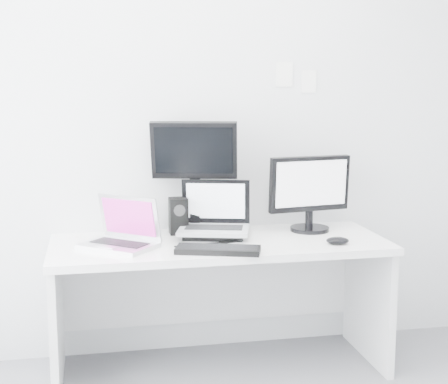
# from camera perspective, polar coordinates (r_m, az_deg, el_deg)

# --- Properties ---
(back_wall) EXTENTS (3.60, 0.00, 3.60)m
(back_wall) POSITION_cam_1_polar(r_m,az_deg,el_deg) (3.83, -1.38, 6.04)
(back_wall) COLOR silver
(back_wall) RESTS_ON ground
(desk) EXTENTS (1.80, 0.70, 0.73)m
(desk) POSITION_cam_1_polar(r_m,az_deg,el_deg) (3.68, -0.37, -9.76)
(desk) COLOR white
(desk) RESTS_ON ground
(macbook) EXTENTS (0.46, 0.44, 0.27)m
(macbook) POSITION_cam_1_polar(r_m,az_deg,el_deg) (3.44, -9.16, -2.55)
(macbook) COLOR silver
(macbook) RESTS_ON desk
(speaker) EXTENTS (0.11, 0.11, 0.20)m
(speaker) POSITION_cam_1_polar(r_m,az_deg,el_deg) (3.74, -3.94, -2.07)
(speaker) COLOR black
(speaker) RESTS_ON desk
(dell_laptop) EXTENTS (0.45, 0.39, 0.32)m
(dell_laptop) POSITION_cam_1_polar(r_m,az_deg,el_deg) (3.62, -0.89, -1.49)
(dell_laptop) COLOR #B1B4B9
(dell_laptop) RESTS_ON desk
(rear_monitor) EXTENTS (0.51, 0.28, 0.65)m
(rear_monitor) POSITION_cam_1_polar(r_m,az_deg,el_deg) (3.73, -2.55, 1.40)
(rear_monitor) COLOR black
(rear_monitor) RESTS_ON desk
(samsung_monitor) EXTENTS (0.52, 0.30, 0.45)m
(samsung_monitor) POSITION_cam_1_polar(r_m,az_deg,el_deg) (3.81, 7.43, -0.04)
(samsung_monitor) COLOR black
(samsung_monitor) RESTS_ON desk
(keyboard) EXTENTS (0.45, 0.27, 0.03)m
(keyboard) POSITION_cam_1_polar(r_m,az_deg,el_deg) (3.34, -0.52, -4.99)
(keyboard) COLOR black
(keyboard) RESTS_ON desk
(mouse) EXTENTS (0.13, 0.10, 0.04)m
(mouse) POSITION_cam_1_polar(r_m,az_deg,el_deg) (3.55, 9.73, -4.14)
(mouse) COLOR black
(mouse) RESTS_ON desk
(wall_note_0) EXTENTS (0.10, 0.00, 0.14)m
(wall_note_0) POSITION_cam_1_polar(r_m,az_deg,el_deg) (3.92, 5.21, 10.03)
(wall_note_0) COLOR white
(wall_note_0) RESTS_ON back_wall
(wall_note_1) EXTENTS (0.09, 0.00, 0.13)m
(wall_note_1) POSITION_cam_1_polar(r_m,az_deg,el_deg) (3.97, 7.30, 9.40)
(wall_note_1) COLOR white
(wall_note_1) RESTS_ON back_wall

